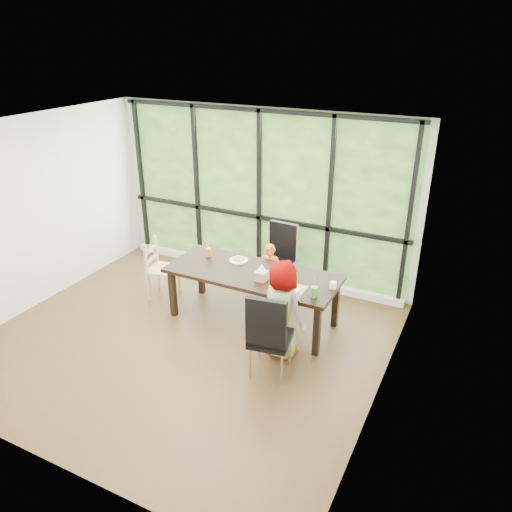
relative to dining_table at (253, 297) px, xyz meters
name	(u,v)px	position (x,y,z in m)	size (l,w,h in m)	color
ground	(186,340)	(-0.57, -0.83, -0.38)	(5.00, 5.00, 0.00)	black
back_wall	(261,195)	(-0.57, 1.42, 0.98)	(5.00, 5.00, 0.00)	silver
foliage_backdrop	(260,195)	(-0.57, 1.40, 0.98)	(4.80, 0.02, 2.65)	#224B1D
window_mullions	(259,196)	(-0.57, 1.36, 0.98)	(4.80, 0.06, 2.65)	black
window_sill	(258,271)	(-0.57, 1.32, -0.33)	(4.80, 0.12, 0.10)	silver
dining_table	(253,297)	(0.00, 0.00, 0.00)	(2.34, 0.94, 0.75)	black
chair_window_leather	(277,260)	(-0.04, 0.92, 0.17)	(0.46, 0.46, 1.08)	black
chair_interior_leather	(271,333)	(0.70, -0.93, 0.17)	(0.46, 0.46, 1.08)	black
chair_end_beech	(163,269)	(-1.52, 0.03, 0.08)	(0.42, 0.40, 0.90)	tan
child_toddler	(270,274)	(0.00, 0.57, 0.09)	(0.34, 0.22, 0.93)	#DB5223
child_older	(284,309)	(0.69, -0.53, 0.26)	(0.62, 0.40, 1.27)	slate
placemat	(290,288)	(0.63, -0.20, 0.38)	(0.39, 0.29, 0.01)	tan
plate_far	(239,260)	(-0.34, 0.23, 0.38)	(0.26, 0.26, 0.02)	white
plate_near	(290,289)	(0.64, -0.24, 0.38)	(0.26, 0.26, 0.02)	white
orange_cup	(208,252)	(-0.80, 0.18, 0.44)	(0.08, 0.08, 0.12)	orange
green_cup	(314,292)	(0.97, -0.27, 0.44)	(0.09, 0.09, 0.14)	green
white_mug	(333,285)	(1.11, 0.04, 0.42)	(0.09, 0.09, 0.09)	white
tissue_box	(262,276)	(0.21, -0.16, 0.44)	(0.15, 0.15, 0.12)	tan
crepe_rolls_far	(239,259)	(-0.34, 0.23, 0.41)	(0.15, 0.12, 0.04)	tan
crepe_rolls_near	(290,287)	(0.64, -0.24, 0.41)	(0.05, 0.12, 0.04)	tan
straw_white	(208,246)	(-0.80, 0.18, 0.54)	(0.01, 0.01, 0.20)	white
straw_pink	(315,284)	(0.97, -0.27, 0.55)	(0.01, 0.01, 0.20)	pink
tissue	(262,268)	(0.21, -0.16, 0.55)	(0.12, 0.12, 0.11)	white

